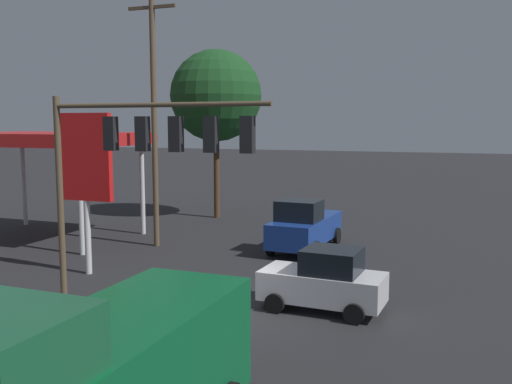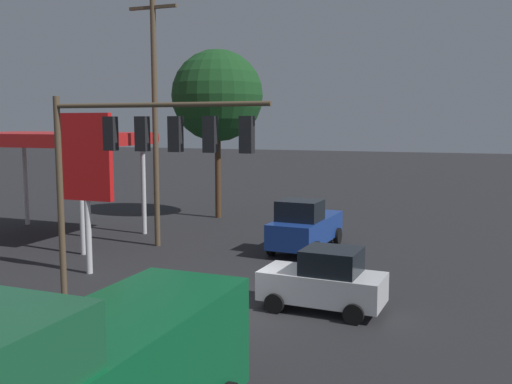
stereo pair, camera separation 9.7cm
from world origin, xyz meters
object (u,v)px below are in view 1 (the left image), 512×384
hatchback_crossing (325,281)px  fire_hydrant (29,322)px  price_sign (85,163)px  street_tree (216,96)px  pickup_parked (304,226)px  traffic_signal_assembly (143,149)px  utility_pole (154,117)px

hatchback_crossing → fire_hydrant: bearing=39.3°
price_sign → street_tree: size_ratio=0.61×
fire_hydrant → pickup_parked: bearing=-107.6°
traffic_signal_assembly → price_sign: bearing=-37.0°
utility_pole → pickup_parked: 8.57m
traffic_signal_assembly → fire_hydrant: 5.68m
hatchback_crossing → fire_hydrant: size_ratio=4.42×
utility_pole → hatchback_crossing: 12.65m
pickup_parked → fire_hydrant: pickup_parked is taller
pickup_parked → fire_hydrant: bearing=-14.4°
utility_pole → fire_hydrant: utility_pole is taller
price_sign → fire_hydrant: price_sign is taller
utility_pole → hatchback_crossing: bearing=146.7°
utility_pole → price_sign: 5.59m
price_sign → hatchback_crossing: 10.19m
price_sign → street_tree: street_tree is taller
traffic_signal_assembly → hatchback_crossing: bearing=-152.5°
fire_hydrant → utility_pole: bearing=-76.7°
utility_pole → hatchback_crossing: utility_pole is taller
traffic_signal_assembly → hatchback_crossing: 6.81m
price_sign → traffic_signal_assembly: bearing=143.0°
utility_pole → street_tree: bearing=-85.5°
utility_pole → fire_hydrant: 13.02m
hatchback_crossing → pickup_parked: size_ratio=0.73×
traffic_signal_assembly → utility_pole: utility_pole is taller
traffic_signal_assembly → utility_pole: size_ratio=0.61×
hatchback_crossing → street_tree: (10.32, -14.75, 6.44)m
pickup_parked → street_tree: size_ratio=0.52×
traffic_signal_assembly → fire_hydrant: traffic_signal_assembly is taller
pickup_parked → hatchback_crossing: bearing=23.0°
pickup_parked → utility_pole: bearing=-74.2°
hatchback_crossing → street_tree: size_ratio=0.38×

